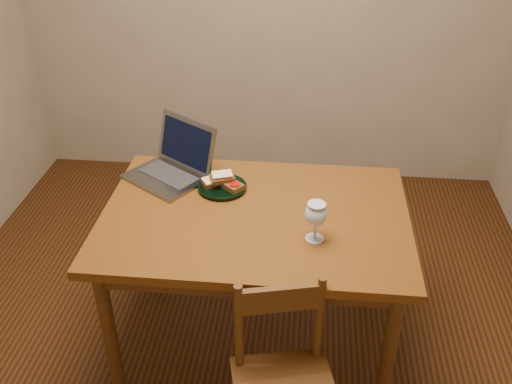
# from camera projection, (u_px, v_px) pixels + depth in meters

# --- Properties ---
(floor) EXTENTS (3.20, 3.20, 0.02)m
(floor) POSITION_uv_depth(u_px,v_px,m) (238.00, 329.00, 2.87)
(floor) COLOR black
(floor) RESTS_ON ground
(table) EXTENTS (1.30, 0.90, 0.74)m
(table) POSITION_uv_depth(u_px,v_px,m) (255.00, 230.00, 2.46)
(table) COLOR #512A0D
(table) RESTS_ON floor
(chair) EXTENTS (0.44, 0.43, 0.40)m
(chair) POSITION_uv_depth(u_px,v_px,m) (284.00, 378.00, 2.07)
(chair) COLOR #3E210D
(chair) RESTS_ON floor
(plate) EXTENTS (0.22, 0.22, 0.02)m
(plate) POSITION_uv_depth(u_px,v_px,m) (222.00, 187.00, 2.57)
(plate) COLOR black
(plate) RESTS_ON table
(sandwich_cheese) EXTENTS (0.13, 0.11, 0.03)m
(sandwich_cheese) POSITION_uv_depth(u_px,v_px,m) (214.00, 181.00, 2.57)
(sandwich_cheese) COLOR #381E0C
(sandwich_cheese) RESTS_ON plate
(sandwich_tomato) EXTENTS (0.13, 0.12, 0.03)m
(sandwich_tomato) POSITION_uv_depth(u_px,v_px,m) (231.00, 184.00, 2.55)
(sandwich_tomato) COLOR #381E0C
(sandwich_tomato) RESTS_ON plate
(sandwich_top) EXTENTS (0.12, 0.10, 0.03)m
(sandwich_top) POSITION_uv_depth(u_px,v_px,m) (222.00, 177.00, 2.55)
(sandwich_top) COLOR #381E0C
(sandwich_top) RESTS_ON plate
(milk_glass) EXTENTS (0.09, 0.09, 0.17)m
(milk_glass) POSITION_uv_depth(u_px,v_px,m) (316.00, 222.00, 2.22)
(milk_glass) COLOR white
(milk_glass) RESTS_ON table
(laptop) EXTENTS (0.46, 0.45, 0.25)m
(laptop) POSITION_uv_depth(u_px,v_px,m) (175.00, 162.00, 2.66)
(laptop) COLOR slate
(laptop) RESTS_ON table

